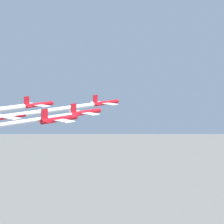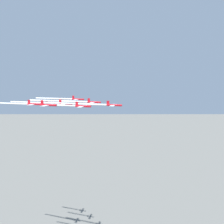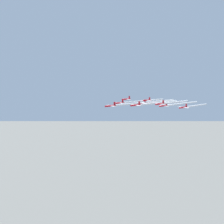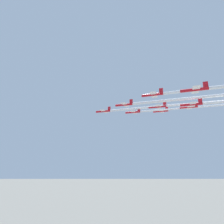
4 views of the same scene
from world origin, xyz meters
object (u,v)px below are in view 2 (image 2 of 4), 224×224
at_px(jet_0, 114,105).
at_px(jet_7, 52,105).
at_px(jet_6, 65,101).
at_px(jet_8, 34,104).
at_px(jet_3, 78,99).
at_px(jet_5, 48,105).
at_px(jet_4, 65,104).
at_px(jet_1, 94,102).
at_px(jet_2, 83,106).

xyz_separation_m(jet_0, jet_7, (44.81, -20.16, -2.81)).
distance_m(jet_6, jet_8, 37.89).
relative_size(jet_3, jet_8, 1.00).
bearing_deg(jet_6, jet_5, 18.78).
xyz_separation_m(jet_4, jet_8, (17.80, 5.56, 0.39)).
distance_m(jet_3, jet_7, 19.00).
relative_size(jet_4, jet_8, 1.00).
bearing_deg(jet_8, jet_0, 101.09).
relative_size(jet_3, jet_7, 1.00).
xyz_separation_m(jet_1, jet_6, (27.01, -25.71, -2.32)).
relative_size(jet_0, jet_5, 1.00).
height_order(jet_0, jet_4, jet_0).
relative_size(jet_2, jet_7, 1.00).
height_order(jet_2, jet_8, jet_8).
height_order(jet_3, jet_7, jet_3).
distance_m(jet_2, jet_6, 49.68).
xyz_separation_m(jet_1, jet_8, (35.60, 11.11, 0.11)).
bearing_deg(jet_8, jet_4, 120.47).
bearing_deg(jet_5, jet_7, -150.46).
relative_size(jet_1, jet_2, 1.00).
relative_size(jet_4, jet_6, 1.00).
bearing_deg(jet_1, jet_3, -120.47).
bearing_deg(jet_4, jet_5, -0.00).
bearing_deg(jet_0, jet_3, -120.47).
height_order(jet_0, jet_2, jet_2).
distance_m(jet_2, jet_5, 18.70).
height_order(jet_2, jet_5, jet_5).
distance_m(jet_3, jet_5, 37.82).
bearing_deg(jet_2, jet_4, -120.47).
relative_size(jet_2, jet_3, 1.00).
bearing_deg(jet_3, jet_8, -29.54).
relative_size(jet_2, jet_4, 1.00).
bearing_deg(jet_7, jet_6, -180.00).
distance_m(jet_0, jet_1, 18.65).
distance_m(jet_2, jet_4, 18.65).
bearing_deg(jet_7, jet_4, 59.53).
height_order(jet_3, jet_8, jet_3).
distance_m(jet_0, jet_5, 37.32).
distance_m(jet_1, jet_8, 37.29).
xyz_separation_m(jet_3, jet_8, (22.09, 23.97, -0.54)).
distance_m(jet_1, jet_6, 37.36).
xyz_separation_m(jet_4, jet_7, (13.50, -12.86, -2.71)).
bearing_deg(jet_6, jet_2, 40.36).
bearing_deg(jet_5, jet_8, -120.47).
xyz_separation_m(jet_2, jet_3, (9.21, -31.27, 0.68)).
bearing_deg(jet_1, jet_0, 59.53).
bearing_deg(jet_4, jet_6, -150.46).
xyz_separation_m(jet_0, jet_1, (13.50, -12.86, 0.18)).
height_order(jet_4, jet_8, jet_8).
relative_size(jet_6, jet_8, 1.00).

